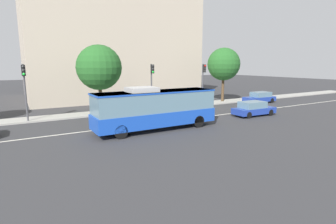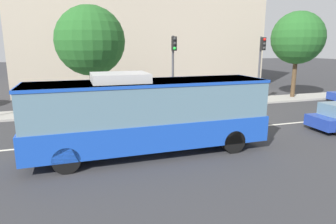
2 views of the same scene
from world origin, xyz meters
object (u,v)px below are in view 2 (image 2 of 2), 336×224
(traffic_light_near_corner, at_px, (173,60))
(traffic_light_mid_block, at_px, (261,58))
(street_tree_kerbside_left, at_px, (298,38))
(street_tree_kerbside_centre, at_px, (90,41))
(transit_bus, at_px, (149,112))

(traffic_light_near_corner, height_order, traffic_light_mid_block, same)
(traffic_light_near_corner, xyz_separation_m, street_tree_kerbside_left, (11.41, 1.11, 1.58))
(traffic_light_near_corner, height_order, street_tree_kerbside_centre, street_tree_kerbside_centre)
(street_tree_kerbside_left, xyz_separation_m, street_tree_kerbside_centre, (-16.95, 0.00, -0.32))
(traffic_light_near_corner, relative_size, street_tree_kerbside_centre, 0.73)
(traffic_light_near_corner, distance_m, traffic_light_mid_block, 7.12)
(transit_bus, distance_m, street_tree_kerbside_left, 18.15)
(street_tree_kerbside_left, height_order, street_tree_kerbside_centre, street_tree_kerbside_left)
(traffic_light_near_corner, relative_size, street_tree_kerbside_left, 0.71)
(transit_bus, xyz_separation_m, traffic_light_near_corner, (3.84, 8.16, 1.75))
(traffic_light_near_corner, xyz_separation_m, street_tree_kerbside_centre, (-5.54, 1.12, 1.26))
(traffic_light_mid_block, bearing_deg, street_tree_kerbside_left, 105.20)
(transit_bus, bearing_deg, traffic_light_near_corner, 64.52)
(traffic_light_near_corner, bearing_deg, transit_bus, -23.44)
(street_tree_kerbside_left, bearing_deg, traffic_light_mid_block, -164.50)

